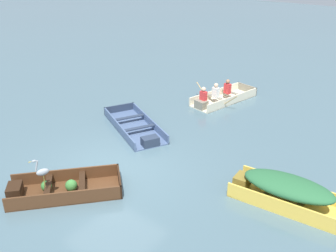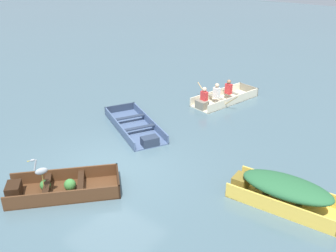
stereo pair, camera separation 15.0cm
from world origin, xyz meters
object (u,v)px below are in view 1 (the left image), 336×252
Objects in this scene: skiff_slate_blue_near_moored at (136,127)px; dinghy_dark_varnish_foreground at (60,189)px; heron_on_dinghy at (42,171)px; rowboat_cream_with_crew at (220,97)px; skiff_yellow_mid_moored at (286,189)px.

dinghy_dark_varnish_foreground is at bearing -76.08° from skiff_slate_blue_near_moored.
rowboat_cream_with_crew is at bearing 89.56° from heron_on_dinghy.
skiff_slate_blue_near_moored is at bearing 101.93° from heron_on_dinghy.
heron_on_dinghy is at bearing -143.53° from skiff_yellow_mid_moored.
dinghy_dark_varnish_foreground is 3.54× the size of heron_on_dinghy.
skiff_slate_blue_near_moored is 6.01m from skiff_yellow_mid_moored.
dinghy_dark_varnish_foreground is 5.93m from skiff_yellow_mid_moored.
skiff_slate_blue_near_moored is at bearing 103.92° from dinghy_dark_varnish_foreground.
heron_on_dinghy is (-4.99, -3.69, 0.43)m from skiff_yellow_mid_moored.
skiff_yellow_mid_moored is (4.93, 3.29, 0.29)m from dinghy_dark_varnish_foreground.
heron_on_dinghy reaches higher than skiff_slate_blue_near_moored.
heron_on_dinghy is at bearing -78.07° from skiff_slate_blue_near_moored.
skiff_slate_blue_near_moored is 1.22× the size of skiff_yellow_mid_moored.
skiff_yellow_mid_moored is 7.08m from rowboat_cream_with_crew.
skiff_yellow_mid_moored reaches higher than skiff_slate_blue_near_moored.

